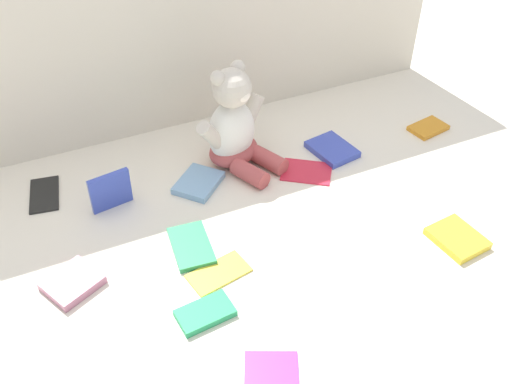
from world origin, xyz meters
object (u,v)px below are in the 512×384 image
Objects in this scene: book_case_2 at (272,374)px; book_case_10 at (307,171)px; book_case_6 at (44,194)px; book_case_7 at (191,246)px; book_case_0 at (332,149)px; book_case_3 at (110,191)px; book_case_4 at (72,283)px; teddy_bear at (234,129)px; book_case_11 at (205,313)px; book_case_1 at (457,238)px; book_case_9 at (219,272)px; book_case_5 at (428,128)px; book_case_8 at (199,183)px.

book_case_10 is at bearing -9.70° from book_case_2.
book_case_7 is (0.27, -0.32, 0.00)m from book_case_6.
book_case_7 is at bearing 28.68° from book_case_2.
book_case_0 is 0.59m from book_case_3.
book_case_4 is at bearing -79.04° from book_case_6.
teddy_bear is 0.52m from book_case_11.
book_case_1 is at bearing -24.26° from book_case_6.
book_case_10 is at bearing 113.39° from book_case_9.
book_case_0 is 0.30m from book_case_5.
book_case_1 reaches higher than book_case_6.
book_case_9 is 1.02× the size of book_case_10.
book_case_7 is (-0.77, -0.16, 0.00)m from book_case_5.
teddy_bear reaches higher than book_case_0.
teddy_bear is 0.28m from book_case_0.
teddy_bear is 2.16× the size of book_case_10.
book_case_11 is at bearing -86.13° from book_case_3.
book_case_3 is 0.78× the size of book_case_10.
teddy_bear is 2.20× the size of book_case_0.
book_case_3 reaches higher than book_case_0.
book_case_11 is at bearing -155.37° from book_case_4.
book_case_6 is (-0.48, 0.06, -0.10)m from teddy_bear.
book_case_0 is (0.25, -0.07, -0.09)m from teddy_bear.
book_case_0 is at bearing -101.54° from book_case_4.
book_case_0 is 0.63m from book_case_11.
book_case_3 reaches higher than book_case_8.
teddy_bear is at bearing 55.90° from book_case_7.
book_case_5 is (1.03, 0.16, -0.00)m from book_case_4.
book_case_1 is 1.17× the size of book_case_3.
book_case_8 reaches higher than book_case_2.
book_case_0 is 0.38m from book_case_8.
book_case_8 is (-0.68, 0.04, 0.00)m from book_case_5.
book_case_7 is at bearing -28.76° from book_case_1.
book_case_8 is at bearing 111.52° from book_case_10.
book_case_1 is 0.45m from book_case_5.
book_case_8 is at bearing 76.87° from book_case_5.
book_case_8 is at bearing -179.15° from teddy_bear.
book_case_2 is 0.60m from book_case_10.
book_case_9 is (0.30, -0.42, -0.00)m from book_case_6.
book_case_10 is at bearing -68.78° from book_case_1.
teddy_bear reaches higher than book_case_7.
book_case_1 is at bearing -131.29° from book_case_4.
book_case_5 is at bearing -125.66° from book_case_1.
teddy_bear is 2.36× the size of book_case_1.
book_case_0 is at bearing -84.77° from book_case_1.
book_case_4 is 0.79× the size of book_case_6.
book_case_0 is 0.12m from book_case_10.
book_case_9 is at bearing -40.93° from book_case_11.
book_case_0 reaches higher than book_case_6.
book_case_0 is 0.94× the size of book_case_6.
book_case_11 is at bearing -143.71° from teddy_bear.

